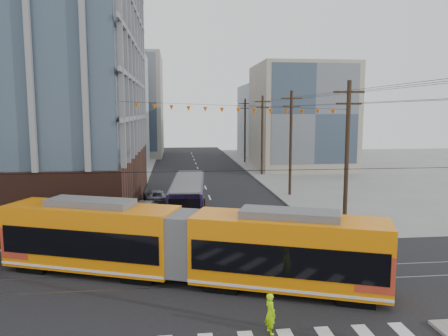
% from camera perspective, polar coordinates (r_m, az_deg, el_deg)
% --- Properties ---
extents(ground, '(160.00, 160.00, 0.00)m').
position_cam_1_polar(ground, '(20.64, 4.13, -18.07)').
color(ground, slate).
extents(bg_bldg_nw_near, '(18.00, 16.00, 18.00)m').
position_cam_1_polar(bg_bldg_nw_near, '(71.60, -17.44, 7.17)').
color(bg_bldg_nw_near, '#8C99A5').
rests_on(bg_bldg_nw_near, ground).
extents(bg_bldg_ne_near, '(14.00, 14.00, 16.00)m').
position_cam_1_polar(bg_bldg_ne_near, '(69.11, 10.02, 6.57)').
color(bg_bldg_ne_near, gray).
rests_on(bg_bldg_ne_near, ground).
extents(bg_bldg_nw_far, '(16.00, 18.00, 20.00)m').
position_cam_1_polar(bg_bldg_nw_far, '(90.92, -13.19, 7.92)').
color(bg_bldg_nw_far, gray).
rests_on(bg_bldg_nw_far, ground).
extents(bg_bldg_ne_far, '(16.00, 16.00, 14.00)m').
position_cam_1_polar(bg_bldg_ne_far, '(88.96, 7.60, 6.14)').
color(bg_bldg_ne_far, '#8C99A5').
rests_on(bg_bldg_ne_far, ground).
extents(utility_pole_far, '(0.30, 0.30, 11.00)m').
position_cam_1_polar(utility_pole_far, '(75.34, 2.75, 4.83)').
color(utility_pole_far, black).
rests_on(utility_pole_far, ground).
extents(streetcar, '(20.13, 9.93, 3.94)m').
position_cam_1_polar(streetcar, '(23.24, -5.18, -9.91)').
color(streetcar, orange).
rests_on(streetcar, ground).
extents(city_bus, '(3.41, 11.99, 3.35)m').
position_cam_1_polar(city_bus, '(36.38, -4.71, -4.03)').
color(city_bus, black).
rests_on(city_bus, ground).
extents(parked_car_silver, '(2.95, 4.56, 1.42)m').
position_cam_1_polar(parked_car_silver, '(35.23, -9.21, -6.09)').
color(parked_car_silver, '#BBBBBB').
rests_on(parked_car_silver, ground).
extents(parked_car_white, '(2.40, 5.15, 1.46)m').
position_cam_1_polar(parked_car_white, '(37.54, -10.30, -5.24)').
color(parked_car_white, '#BDB0B2').
rests_on(parked_car_white, ground).
extents(parked_car_grey, '(2.68, 4.73, 1.25)m').
position_cam_1_polar(parked_car_grey, '(43.39, -9.02, -3.64)').
color(parked_car_grey, slate).
rests_on(parked_car_grey, ground).
extents(pedestrian, '(0.56, 0.70, 1.67)m').
position_cam_1_polar(pedestrian, '(18.52, 6.07, -18.35)').
color(pedestrian, '#AFFF06').
rests_on(pedestrian, ground).
extents(jersey_barrier, '(1.33, 3.79, 0.74)m').
position_cam_1_polar(jersey_barrier, '(33.35, 14.64, -7.61)').
color(jersey_barrier, '#5F5F62').
rests_on(jersey_barrier, ground).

